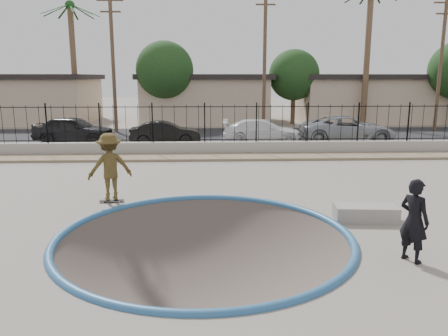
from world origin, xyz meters
The scene contains 25 objects.
ground centered at (0.00, 12.00, -1.10)m, with size 120.00×120.00×2.20m, color slate.
bowl_pit centered at (0.00, -1.00, 0.00)m, with size 6.84×6.84×1.80m, color #493E38, non-canonical shape.
coping_ring centered at (0.00, -1.00, 0.00)m, with size 7.04×7.04×0.20m, color #2A5B89.
rock_strip centered at (0.00, 9.20, 0.06)m, with size 42.00×1.60×0.11m, color #9C8766.
retaining_wall centered at (0.00, 10.30, 0.30)m, with size 42.00×0.45×0.60m, color gray.
fence centered at (0.00, 10.30, 1.50)m, with size 40.00×0.04×1.80m.
street centered at (0.00, 17.00, 0.02)m, with size 90.00×8.00×0.04m, color black.
house_west centered at (-15.00, 26.50, 1.97)m, with size 11.60×8.60×3.90m.
house_center centered at (0.00, 26.50, 1.97)m, with size 10.60×8.60×3.90m.
house_east centered at (14.00, 26.50, 1.97)m, with size 12.60×8.60×3.90m.
palm_mid centered at (-10.00, 24.00, 6.69)m, with size 2.30×2.30×9.30m.
palm_right centered at (12.00, 22.00, 7.33)m, with size 2.30×2.30×10.30m.
utility_pole_left centered at (-6.00, 19.00, 4.70)m, with size 1.70×0.24×9.00m.
utility_pole_mid centered at (4.00, 19.00, 4.96)m, with size 1.70×0.24×9.50m.
utility_pole_right centered at (16.00, 19.00, 4.70)m, with size 1.70×0.24×9.00m.
street_tree_left centered at (-3.00, 23.00, 4.19)m, with size 4.32×4.32×6.36m.
street_tree_mid centered at (7.00, 24.00, 3.84)m, with size 3.96×3.96×5.83m.
skater centered at (-2.80, 2.07, 1.00)m, with size 1.29×0.74×2.00m, color brown.
skateboard centered at (-2.80, 2.07, 0.05)m, with size 0.72×0.24×0.06m.
videographer centered at (4.24, -2.49, 0.86)m, with size 0.63×0.41×1.73m, color black.
concrete_ledge centered at (4.23, 0.09, 0.20)m, with size 1.60×0.70×0.40m, color gray.
car_a centered at (-7.44, 14.24, 0.79)m, with size 1.78×4.43×1.51m, color black.
car_b centered at (-2.20, 13.40, 0.67)m, with size 1.34×3.84×1.27m, color black.
car_c centered at (3.27, 13.87, 0.69)m, with size 1.84×4.52×1.31m, color white.
car_d centered at (8.15, 13.75, 0.78)m, with size 2.48×5.37×1.49m, color #919599.
Camera 1 is at (0.06, -10.71, 3.70)m, focal length 35.00 mm.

